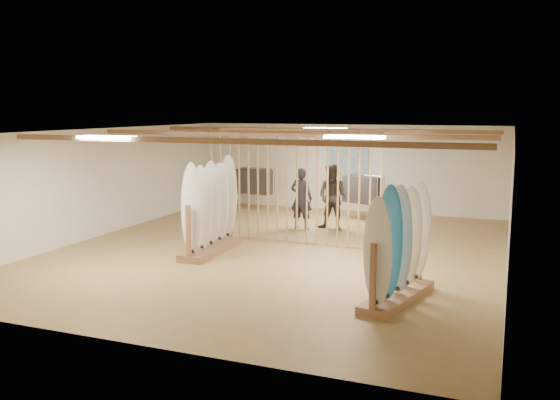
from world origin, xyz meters
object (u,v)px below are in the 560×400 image
at_px(rack_left, 211,222).
at_px(clothing_rack_a, 254,181).
at_px(shopper_a, 301,194).
at_px(clothing_rack_b, 362,190).
at_px(rack_right, 398,262).
at_px(shopper_b, 333,193).

relative_size(rack_left, clothing_rack_a, 1.56).
bearing_deg(shopper_a, clothing_rack_b, -122.18).
relative_size(rack_left, rack_right, 1.01).
xyz_separation_m(clothing_rack_b, shopper_a, (-1.26, -1.84, 0.05)).
height_order(rack_right, clothing_rack_b, rack_right).
distance_m(rack_right, shopper_a, 6.44).
height_order(rack_right, clothing_rack_a, rack_right).
relative_size(rack_right, shopper_a, 1.14).
height_order(rack_left, rack_right, rack_left).
bearing_deg(clothing_rack_a, rack_right, -46.86).
bearing_deg(rack_right, rack_left, 169.65).
xyz_separation_m(rack_left, rack_right, (4.67, -1.97, -0.03)).
relative_size(rack_left, clothing_rack_b, 1.58).
relative_size(clothing_rack_a, clothing_rack_b, 1.02).
distance_m(shopper_a, shopper_b, 0.88).
height_order(clothing_rack_a, shopper_a, shopper_a).
xyz_separation_m(rack_left, shopper_a, (1.04, 3.34, 0.25)).
bearing_deg(rack_left, clothing_rack_b, 64.78).
xyz_separation_m(rack_right, shopper_b, (-2.78, 5.51, 0.34)).
xyz_separation_m(rack_right, shopper_a, (-3.63, 5.31, 0.28)).
relative_size(clothing_rack_b, shopper_b, 0.68).
relative_size(clothing_rack_a, shopper_b, 0.69).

